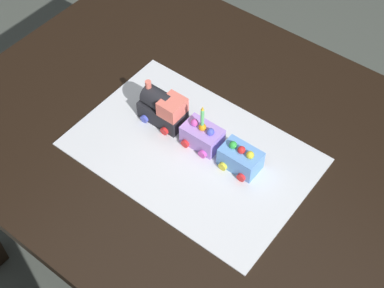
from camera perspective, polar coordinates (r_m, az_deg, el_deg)
The scene contains 7 objects.
ground_plane at distance 2.07m, azimuth 1.48°, elevation -12.82°, with size 8.00×8.00×0.00m, color #474C44.
dining_table at distance 1.52m, azimuth 1.96°, elevation -2.34°, with size 1.40×1.00×0.74m.
cake_board at distance 1.42m, azimuth 0.00°, elevation -0.81°, with size 0.60×0.40×0.00m, color silver.
cake_locomotive at distance 1.45m, azimuth -3.01°, elevation 3.71°, with size 0.14×0.08×0.12m.
cake_car_hopper_lavender at distance 1.41m, azimuth 1.06°, elevation 0.87°, with size 0.10×0.08×0.07m.
cake_car_caboose_sky_blue at distance 1.37m, azimuth 5.00°, elevation -1.46°, with size 0.10×0.08×0.07m.
birthday_candle at distance 1.35m, azimuth 1.07°, elevation 2.89°, with size 0.01×0.01×0.07m.
Camera 1 is at (0.51, -0.75, 1.86)m, focal length 51.99 mm.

